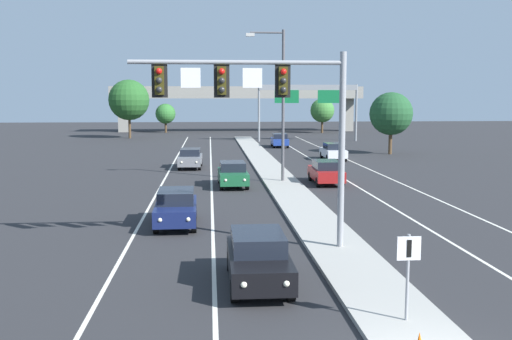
{
  "coord_description": "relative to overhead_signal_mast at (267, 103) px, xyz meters",
  "views": [
    {
      "loc": [
        -4.8,
        -10.66,
        5.68
      ],
      "look_at": [
        -3.2,
        9.26,
        3.2
      ],
      "focal_mm": 40.68,
      "sensor_mm": 36.0,
      "label": 1
    }
  ],
  "objects": [
    {
      "name": "overpass_bridge",
      "position": [
        2.7,
        79.06,
        0.27
      ],
      "size": [
        42.4,
        6.4,
        7.65
      ],
      "color": "gray",
      "rests_on": "ground"
    },
    {
      "name": "car_oncoming_navy",
      "position": [
        -3.63,
        4.87,
        -4.69
      ],
      "size": [
        1.89,
        4.5,
        1.58
      ],
      "color": "#141E4C",
      "rests_on": "ground"
    },
    {
      "name": "street_lamp_median",
      "position": [
        2.59,
        17.62,
        0.28
      ],
      "size": [
        2.58,
        0.28,
        10.0
      ],
      "color": "#4C4C51",
      "rests_on": "median_island"
    },
    {
      "name": "edge_stripe_right",
      "position": [
        10.7,
        14.72,
        -5.51
      ],
      "size": [
        0.14,
        100.0,
        0.01
      ],
      "primitive_type": "cube",
      "color": "silver",
      "rests_on": "ground"
    },
    {
      "name": "tree_far_left_c",
      "position": [
        -9.36,
        76.38,
        -2.39
      ],
      "size": [
        3.31,
        3.31,
        4.79
      ],
      "color": "#4C3823",
      "rests_on": "ground"
    },
    {
      "name": "car_receding_white",
      "position": [
        9.32,
        31.72,
        -4.69
      ],
      "size": [
        1.85,
        4.48,
        1.58
      ],
      "color": "silver",
      "rests_on": "ground"
    },
    {
      "name": "edge_stripe_left",
      "position": [
        -5.3,
        14.72,
        -5.51
      ],
      "size": [
        0.14,
        100.0,
        0.01
      ],
      "primitive_type": "cube",
      "color": "silver",
      "rests_on": "ground"
    },
    {
      "name": "tree_far_left_b",
      "position": [
        -13.45,
        62.96,
        -0.08
      ],
      "size": [
        5.75,
        5.75,
        8.32
      ],
      "color": "#4C3823",
      "rests_on": "ground"
    },
    {
      "name": "lane_stripe_receding_center",
      "position": [
        7.4,
        14.72,
        -5.51
      ],
      "size": [
        0.14,
        100.0,
        0.01
      ],
      "primitive_type": "cube",
      "color": "silver",
      "rests_on": "ground"
    },
    {
      "name": "tree_far_right_b",
      "position": [
        16.35,
        73.14,
        -1.82
      ],
      "size": [
        3.91,
        3.91,
        5.66
      ],
      "color": "#4C3823",
      "rests_on": "ground"
    },
    {
      "name": "car_oncoming_grey",
      "position": [
        -3.68,
        26.49,
        -4.69
      ],
      "size": [
        1.9,
        4.5,
        1.58
      ],
      "color": "slate",
      "rests_on": "ground"
    },
    {
      "name": "car_receding_blue",
      "position": [
        6.07,
        46.27,
        -4.69
      ],
      "size": [
        1.93,
        4.51,
        1.58
      ],
      "color": "navy",
      "rests_on": "ground"
    },
    {
      "name": "overhead_signal_mast",
      "position": [
        0.0,
        0.0,
        0.0
      ],
      "size": [
        7.82,
        0.44,
        7.2
      ],
      "color": "gray",
      "rests_on": "median_island"
    },
    {
      "name": "car_receding_red",
      "position": [
        5.63,
        16.88,
        -4.69
      ],
      "size": [
        1.87,
        4.49,
        1.58
      ],
      "color": "maroon",
      "rests_on": "ground"
    },
    {
      "name": "lane_stripe_oncoming_center",
      "position": [
        -2.0,
        14.72,
        -5.51
      ],
      "size": [
        0.14,
        100.0,
        0.01
      ],
      "primitive_type": "cube",
      "color": "silver",
      "rests_on": "ground"
    },
    {
      "name": "median_sign_post",
      "position": [
        2.78,
        -7.33,
        -3.93
      ],
      "size": [
        0.6,
        0.1,
        2.2
      ],
      "color": "gray",
      "rests_on": "median_island"
    },
    {
      "name": "median_island",
      "position": [
        2.7,
        7.72,
        -5.44
      ],
      "size": [
        2.4,
        110.0,
        0.15
      ],
      "primitive_type": "cube",
      "color": "#9E9B93",
      "rests_on": "ground"
    },
    {
      "name": "tree_far_right_c",
      "position": [
        16.31,
        36.81,
        -1.4
      ],
      "size": [
        4.36,
        4.36,
        6.3
      ],
      "color": "#4C3823",
      "rests_on": "ground"
    },
    {
      "name": "car_oncoming_green",
      "position": [
        -0.62,
        16.25,
        -4.69
      ],
      "size": [
        1.9,
        4.5,
        1.58
      ],
      "color": "#195633",
      "rests_on": "ground"
    },
    {
      "name": "car_oncoming_black",
      "position": [
        -0.65,
        -3.72,
        -4.69
      ],
      "size": [
        1.82,
        4.47,
        1.58
      ],
      "color": "black",
      "rests_on": "ground"
    },
    {
      "name": "highway_sign_gantry",
      "position": [
        10.9,
        55.14,
        0.65
      ],
      "size": [
        13.28,
        0.42,
        7.5
      ],
      "color": "gray",
      "rests_on": "ground"
    }
  ]
}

